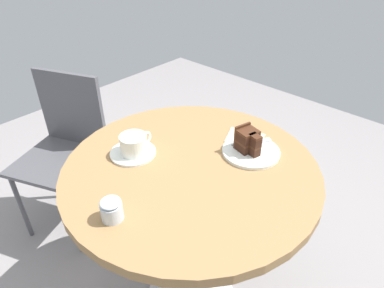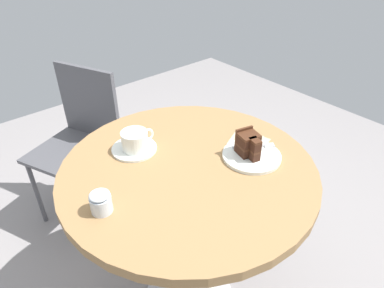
# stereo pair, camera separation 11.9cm
# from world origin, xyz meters

# --- Properties ---
(cafe_table) EXTENTS (0.87, 0.87, 0.75)m
(cafe_table) POSITION_xyz_m (0.00, 0.00, 0.63)
(cafe_table) COLOR olive
(cafe_table) RESTS_ON ground
(saucer) EXTENTS (0.16, 0.16, 0.01)m
(saucer) POSITION_xyz_m (-0.09, 0.20, 0.75)
(saucer) COLOR silver
(saucer) RESTS_ON cafe_table
(coffee_cup) EXTENTS (0.13, 0.09, 0.07)m
(coffee_cup) POSITION_xyz_m (-0.08, 0.19, 0.79)
(coffee_cup) COLOR silver
(coffee_cup) RESTS_ON saucer
(teaspoon) EXTENTS (0.03, 0.09, 0.00)m
(teaspoon) POSITION_xyz_m (-0.04, 0.18, 0.76)
(teaspoon) COLOR #B7B7BC
(teaspoon) RESTS_ON saucer
(cake_plate) EXTENTS (0.20, 0.20, 0.01)m
(cake_plate) POSITION_xyz_m (0.20, -0.11, 0.76)
(cake_plate) COLOR silver
(cake_plate) RESTS_ON cafe_table
(cake_slice) EXTENTS (0.08, 0.10, 0.09)m
(cake_slice) POSITION_xyz_m (0.19, -0.09, 0.80)
(cake_slice) COLOR #381E14
(cake_slice) RESTS_ON cake_plate
(fork) EXTENTS (0.13, 0.10, 0.00)m
(fork) POSITION_xyz_m (0.26, -0.09, 0.76)
(fork) COLOR #B7B7BC
(fork) RESTS_ON cake_plate
(napkin) EXTENTS (0.15, 0.16, 0.00)m
(napkin) POSITION_xyz_m (0.26, -0.03, 0.75)
(napkin) COLOR tan
(napkin) RESTS_ON cafe_table
(cafe_chair) EXTENTS (0.50, 0.50, 0.83)m
(cafe_chair) POSITION_xyz_m (-0.04, 0.83, 0.50)
(cafe_chair) COLOR #4C4C51
(cafe_chair) RESTS_ON ground
(sugar_pot) EXTENTS (0.06, 0.06, 0.07)m
(sugar_pot) POSITION_xyz_m (-0.32, 0.00, 0.78)
(sugar_pot) COLOR silver
(sugar_pot) RESTS_ON cafe_table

